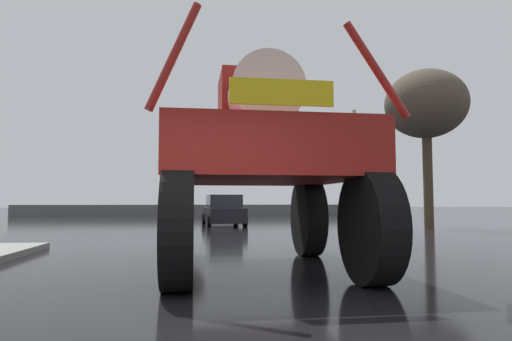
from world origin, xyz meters
TOP-DOWN VIEW (x-y plane):
  - ground_plane at (0.00, 18.00)m, footprint 120.00×120.00m
  - oversize_sprayer at (0.97, 3.99)m, footprint 3.84×5.25m
  - sedan_ahead at (1.11, 17.95)m, footprint 2.13×4.22m
  - traffic_signal_near_right at (4.30, 8.20)m, footprint 0.24×0.54m
  - bare_tree_right at (10.17, 14.66)m, footprint 3.69×3.69m
  - bare_tree_far_center at (-1.41, 35.75)m, footprint 3.89×3.89m
  - roadside_barrier at (0.00, 32.19)m, footprint 29.31×0.24m

SIDE VIEW (x-z plane):
  - ground_plane at x=0.00m, z-range 0.00..0.00m
  - roadside_barrier at x=0.00m, z-range 0.00..0.90m
  - sedan_ahead at x=1.11m, z-range -0.05..1.47m
  - oversize_sprayer at x=0.97m, z-range -0.06..3.94m
  - traffic_signal_near_right at x=4.30m, z-range 0.88..4.71m
  - bare_tree_right at x=10.17m, z-range 1.98..9.20m
  - bare_tree_far_center at x=-1.41m, z-range 2.27..10.24m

